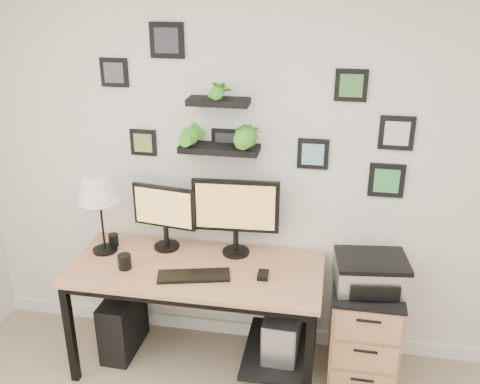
% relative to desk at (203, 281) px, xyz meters
% --- Properties ---
extents(room, '(4.00, 4.00, 4.00)m').
position_rel_desk_xyz_m(room, '(0.37, 0.32, -0.58)').
color(room, tan).
rests_on(room, ground).
extents(desk, '(1.60, 0.70, 0.75)m').
position_rel_desk_xyz_m(desk, '(0.00, 0.00, 0.00)').
color(desk, tan).
rests_on(desk, ground).
extents(monitor_left, '(0.44, 0.20, 0.45)m').
position_rel_desk_xyz_m(monitor_left, '(-0.29, 0.17, 0.39)').
color(monitor_left, black).
rests_on(monitor_left, desk).
extents(monitor_right, '(0.56, 0.19, 0.52)m').
position_rel_desk_xyz_m(monitor_right, '(0.18, 0.18, 0.43)').
color(monitor_right, black).
rests_on(monitor_right, desk).
extents(keyboard, '(0.46, 0.24, 0.02)m').
position_rel_desk_xyz_m(keyboard, '(-0.01, -0.16, 0.13)').
color(keyboard, black).
rests_on(keyboard, desk).
extents(mouse, '(0.07, 0.10, 0.03)m').
position_rel_desk_xyz_m(mouse, '(0.40, -0.08, 0.14)').
color(mouse, black).
rests_on(mouse, desk).
extents(table_lamp, '(0.27, 0.27, 0.54)m').
position_rel_desk_xyz_m(table_lamp, '(-0.68, 0.06, 0.56)').
color(table_lamp, black).
rests_on(table_lamp, desk).
extents(mug, '(0.08, 0.08, 0.09)m').
position_rel_desk_xyz_m(mug, '(-0.47, -0.13, 0.17)').
color(mug, black).
rests_on(mug, desk).
extents(pen_cup, '(0.07, 0.07, 0.09)m').
position_rel_desk_xyz_m(pen_cup, '(-0.65, 0.14, 0.17)').
color(pen_cup, black).
rests_on(pen_cup, desk).
extents(pc_tower_black, '(0.20, 0.44, 0.43)m').
position_rel_desk_xyz_m(pc_tower_black, '(-0.59, 0.02, -0.41)').
color(pc_tower_black, black).
rests_on(pc_tower_black, ground).
extents(pc_tower_grey, '(0.23, 0.49, 0.48)m').
position_rel_desk_xyz_m(pc_tower_grey, '(0.53, 0.01, -0.39)').
color(pc_tower_grey, gray).
rests_on(pc_tower_grey, ground).
extents(file_cabinet, '(0.43, 0.53, 0.67)m').
position_rel_desk_xyz_m(file_cabinet, '(1.04, 0.06, -0.29)').
color(file_cabinet, tan).
rests_on(file_cabinet, ground).
extents(printer, '(0.47, 0.39, 0.19)m').
position_rel_desk_xyz_m(printer, '(1.05, 0.06, 0.14)').
color(printer, silver).
rests_on(printer, file_cabinet).
extents(wall_decor, '(1.95, 0.18, 1.03)m').
position_rel_desk_xyz_m(wall_decor, '(0.15, 0.26, 1.01)').
color(wall_decor, black).
rests_on(wall_decor, ground).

